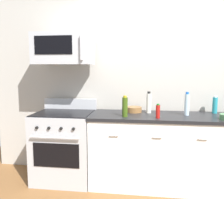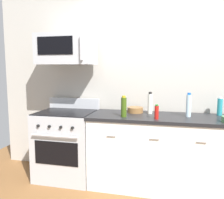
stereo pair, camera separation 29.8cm
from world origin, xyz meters
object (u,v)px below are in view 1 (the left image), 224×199
at_px(bottle_vinegar_white, 149,103).
at_px(bottle_olive_oil, 125,107).
at_px(microwave, 63,49).
at_px(bottle_hot_sauce_red, 158,111).
at_px(bottle_water_clear, 187,104).
at_px(bottle_dish_soap, 215,105).
at_px(bowl_wooden_salad, 134,109).
at_px(range_oven, 65,145).

bearing_deg(bottle_vinegar_white, bottle_olive_oil, -135.40).
distance_m(microwave, bottle_hot_sauce_red, 1.45).
bearing_deg(bottle_water_clear, bottle_vinegar_white, 168.76).
bearing_deg(microwave, bottle_hot_sauce_red, -11.54).
height_order(bottle_dish_soap, bowl_wooden_salad, bottle_dish_soap).
height_order(bottle_water_clear, bowl_wooden_salad, bottle_water_clear).
bearing_deg(bottle_olive_oil, bottle_vinegar_white, 44.60).
bearing_deg(bottle_vinegar_white, bottle_water_clear, -11.24).
relative_size(bottle_dish_soap, bottle_olive_oil, 0.89).
distance_m(bottle_water_clear, bottle_olive_oil, 0.78).
xyz_separation_m(microwave, bottle_hot_sauce_red, (1.21, -0.25, -0.75)).
distance_m(microwave, bottle_vinegar_white, 1.31).
bearing_deg(bowl_wooden_salad, bottle_water_clear, -10.68).
xyz_separation_m(range_oven, microwave, (0.00, 0.04, 1.28)).
relative_size(range_oven, bottle_olive_oil, 4.17).
height_order(bottle_vinegar_white, bowl_wooden_salad, bottle_vinegar_white).
bearing_deg(bottle_vinegar_white, bottle_dish_soap, 6.30).
height_order(bottle_dish_soap, bottle_water_clear, bottle_water_clear).
bearing_deg(bottle_olive_oil, bottle_water_clear, 14.34).
bearing_deg(bottle_hot_sauce_red, microwave, 168.46).
bearing_deg(bottle_dish_soap, bottle_vinegar_white, -173.70).
xyz_separation_m(bottle_vinegar_white, bottle_water_clear, (0.47, -0.09, 0.00)).
xyz_separation_m(microwave, bottle_olive_oil, (0.82, -0.21, -0.71)).
height_order(bottle_vinegar_white, bottle_hot_sauce_red, bottle_vinegar_white).
bearing_deg(bottle_water_clear, bottle_olive_oil, -165.66).
bearing_deg(bottle_olive_oil, bottle_hot_sauce_red, -5.45).
bearing_deg(bottle_hot_sauce_red, bottle_water_clear, 32.18).
xyz_separation_m(bottle_dish_soap, bottle_water_clear, (-0.39, -0.19, 0.03)).
relative_size(range_oven, bottle_water_clear, 3.69).
xyz_separation_m(bottle_water_clear, bottle_olive_oil, (-0.76, -0.19, -0.02)).
bearing_deg(bowl_wooden_salad, bottle_vinegar_white, -9.35).
height_order(range_oven, bottle_vinegar_white, bottle_vinegar_white).
relative_size(microwave, bottle_water_clear, 2.57).
distance_m(range_oven, bowl_wooden_salad, 1.05).
distance_m(range_oven, bottle_water_clear, 1.68).
distance_m(microwave, bottle_olive_oil, 1.10).
xyz_separation_m(range_oven, bottle_olive_oil, (0.82, -0.17, 0.57)).
bearing_deg(range_oven, bottle_vinegar_white, 6.19).
height_order(bottle_water_clear, bottle_olive_oil, bottle_water_clear).
height_order(bottle_olive_oil, bowl_wooden_salad, bottle_olive_oil).
bearing_deg(bottle_olive_oil, microwave, 165.65).
bearing_deg(range_oven, bottle_olive_oil, -11.38).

